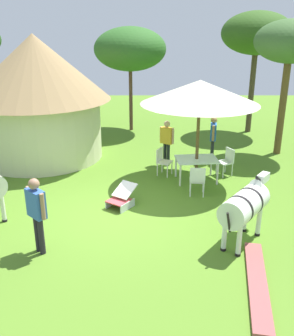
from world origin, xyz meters
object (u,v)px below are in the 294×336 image
at_px(guest_beside_umbrella, 212,135).
at_px(patio_chair_east_end, 162,160).
at_px(patio_dining_table, 196,161).
at_px(patio_chair_near_lawn, 197,179).
at_px(acacia_tree_behind_hut, 129,49).
at_px(patio_chair_near_hut, 226,160).
at_px(striped_lounge_chair, 121,198).
at_px(shade_umbrella, 199,92).
at_px(zebra_by_umbrella, 245,205).
at_px(thatched_hut, 37,93).
at_px(guest_behind_table, 166,139).
at_px(acacia_tree_far_lawn, 289,43).
at_px(acacia_tree_left_background, 256,34).
at_px(standing_watcher, 36,209).

bearing_deg(guest_beside_umbrella, patio_chair_east_end, 134.42).
distance_m(patio_dining_table, guest_beside_umbrella, 2.02).
relative_size(patio_dining_table, patio_chair_near_lawn, 1.53).
bearing_deg(acacia_tree_behind_hut, patio_chair_east_end, -77.74).
relative_size(patio_chair_near_hut, striped_lounge_chair, 0.92).
xyz_separation_m(shade_umbrella, patio_dining_table, (-0.00, -0.00, -2.17)).
distance_m(striped_lounge_chair, acacia_tree_behind_hut, 8.87).
xyz_separation_m(patio_chair_east_end, guest_beside_umbrella, (1.85, 1.31, 0.47)).
xyz_separation_m(patio_chair_east_end, zebra_by_umbrella, (1.69, -4.24, 0.41)).
relative_size(thatched_hut, guest_beside_umbrella, 3.16).
relative_size(shade_umbrella, guest_beside_umbrella, 2.16).
relative_size(guest_beside_umbrella, striped_lounge_chair, 1.70).
bearing_deg(guest_beside_umbrella, shade_umbrella, 165.77).
xyz_separation_m(patio_dining_table, patio_chair_near_hut, (1.07, 0.50, -0.13)).
relative_size(guest_behind_table, acacia_tree_far_lawn, 0.33).
bearing_deg(patio_chair_near_lawn, acacia_tree_left_background, 71.19).
height_order(zebra_by_umbrella, acacia_tree_left_background, acacia_tree_left_background).
xyz_separation_m(guest_beside_umbrella, acacia_tree_behind_hut, (-3.11, 4.47, 2.67)).
distance_m(standing_watcher, striped_lounge_chair, 2.91).
relative_size(striped_lounge_chair, acacia_tree_far_lawn, 0.20).
distance_m(acacia_tree_behind_hut, acacia_tree_left_background, 5.51).
relative_size(patio_chair_east_end, patio_chair_near_lawn, 1.00).
relative_size(patio_chair_near_hut, zebra_by_umbrella, 0.51).
bearing_deg(acacia_tree_far_lawn, patio_chair_near_lawn, -132.24).
bearing_deg(standing_watcher, guest_behind_table, 105.56).
bearing_deg(acacia_tree_far_lawn, guest_beside_umbrella, -160.34).
bearing_deg(patio_dining_table, acacia_tree_far_lawn, 38.67).
bearing_deg(acacia_tree_left_background, shade_umbrella, -117.60).
xyz_separation_m(guest_behind_table, acacia_tree_behind_hut, (-1.44, 4.85, 2.70)).
height_order(thatched_hut, standing_watcher, thatched_hut).
height_order(zebra_by_umbrella, acacia_tree_behind_hut, acacia_tree_behind_hut).
xyz_separation_m(shade_umbrella, patio_chair_east_end, (-1.06, 0.52, -2.31)).
height_order(guest_beside_umbrella, guest_behind_table, guest_beside_umbrella).
height_order(thatched_hut, striped_lounge_chair, thatched_hut).
height_order(thatched_hut, patio_chair_near_hut, thatched_hut).
relative_size(patio_chair_east_end, acacia_tree_far_lawn, 0.18).
bearing_deg(zebra_by_umbrella, patio_chair_east_end, 149.12).
xyz_separation_m(patio_chair_near_hut, standing_watcher, (-4.98, -4.65, 0.53)).
distance_m(patio_dining_table, standing_watcher, 5.72).
relative_size(patio_chair_near_lawn, zebra_by_umbrella, 0.51).
xyz_separation_m(thatched_hut, patio_chair_near_lawn, (5.37, -3.55, -1.88)).
relative_size(shade_umbrella, zebra_by_umbrella, 2.01).
relative_size(patio_chair_east_end, acacia_tree_left_background, 0.17).
relative_size(guest_beside_umbrella, acacia_tree_left_background, 0.31).
bearing_deg(acacia_tree_left_background, patio_chair_near_lawn, -114.38).
bearing_deg(thatched_hut, acacia_tree_behind_hut, 51.10).
bearing_deg(striped_lounge_chair, patio_chair_east_end, -82.15).
bearing_deg(acacia_tree_behind_hut, patio_chair_near_hut, -59.72).
relative_size(shade_umbrella, patio_chair_east_end, 3.97).
bearing_deg(shade_umbrella, patio_chair_near_lawn, -95.57).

